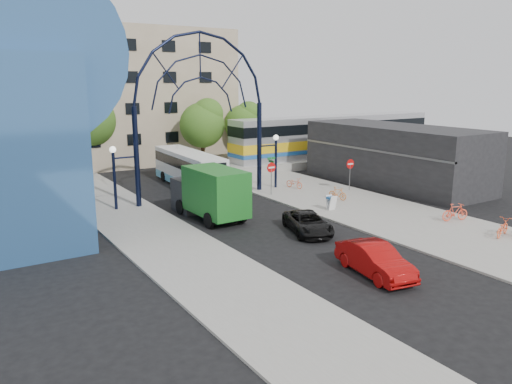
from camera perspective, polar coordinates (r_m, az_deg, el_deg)
ground at (r=26.36m, az=7.87°, el=-6.71°), size 120.00×120.00×0.00m
sidewalk_east at (r=34.42m, az=13.74°, el=-2.24°), size 8.00×56.00×0.12m
plaza_west at (r=28.04m, az=-10.58°, el=-5.48°), size 5.00×50.00×0.12m
gateway_arch at (r=36.64m, az=-6.34°, el=12.37°), size 13.64×0.44×12.10m
stop_sign at (r=37.94m, az=1.77°, el=2.48°), size 0.80×0.07×2.50m
do_not_enter_sign at (r=40.25m, az=10.71°, el=2.83°), size 0.76×0.07×2.48m
street_name_sign at (r=38.62m, az=1.75°, el=2.87°), size 0.70×0.70×2.80m
sandwich_board at (r=34.01m, az=8.60°, el=-1.00°), size 0.55×0.61×0.99m
commercial_block_east at (r=43.71m, az=15.54°, el=4.05°), size 6.00×16.00×5.00m
apartment_block at (r=56.84m, az=-14.04°, el=10.57°), size 20.00×12.10×14.00m
train_platform at (r=55.24m, az=8.97°, el=3.86°), size 32.00×5.00×0.80m
train_car at (r=54.92m, az=9.06°, el=6.43°), size 25.10×3.05×4.20m
tree_north_a at (r=50.21m, az=-6.02°, el=7.91°), size 4.48×4.48×7.00m
tree_north_b at (r=50.42m, az=-18.45°, el=8.11°), size 5.12×5.12×8.00m
tree_north_c at (r=54.88m, az=-1.30°, el=8.02°), size 4.16×4.16×6.50m
city_bus at (r=41.84m, az=-7.66°, el=2.66°), size 2.93×10.68×2.90m
green_truck at (r=32.04m, az=-5.40°, el=-0.07°), size 2.70×6.66×3.33m
black_suv at (r=29.12m, az=5.94°, el=-3.52°), size 3.35×4.80×1.22m
red_sedan at (r=23.44m, az=13.42°, el=-7.54°), size 2.25×4.62×1.46m
bike_near_a at (r=40.65m, az=4.41°, el=1.06°), size 0.94×1.73×0.86m
bike_near_b at (r=37.05m, az=9.30°, el=-0.15°), size 0.78×1.61×0.93m
bike_far_a at (r=31.26m, az=26.34°, el=-3.66°), size 1.98×1.17×0.98m
bike_far_b at (r=33.42m, az=21.80°, el=-2.15°), size 1.91×1.01×1.10m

